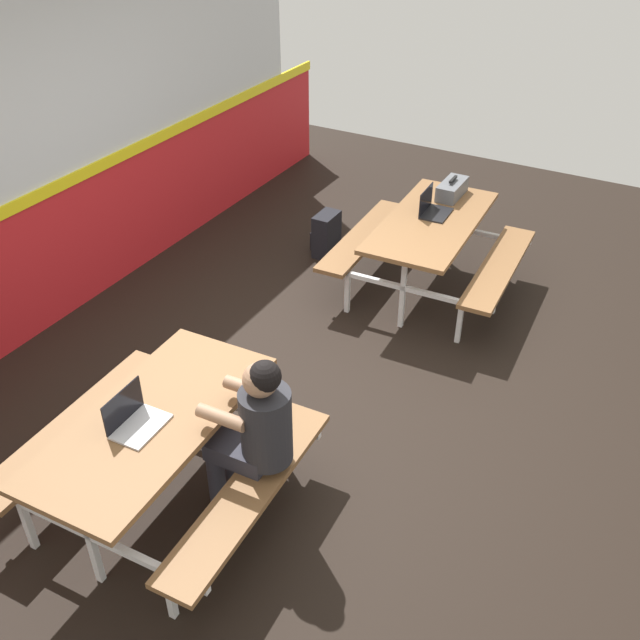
{
  "coord_description": "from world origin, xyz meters",
  "views": [
    {
      "loc": [
        -3.8,
        -2.06,
        3.54
      ],
      "look_at": [
        0.0,
        0.05,
        0.55
      ],
      "focal_mm": 40.11,
      "sensor_mm": 36.0,
      "label": 1
    }
  ],
  "objects_px": {
    "laptop_dark": "(433,209)",
    "backpack_dark": "(326,235)",
    "picnic_table_right": "(430,237)",
    "picnic_table_left": "(156,438)",
    "laptop_silver": "(135,419)",
    "toolbox_grey": "(452,189)",
    "student_nearer": "(255,427)"
  },
  "relations": [
    {
      "from": "laptop_dark",
      "to": "backpack_dark",
      "type": "bearing_deg",
      "value": 86.36
    },
    {
      "from": "picnic_table_right",
      "to": "laptop_dark",
      "type": "height_order",
      "value": "laptop_dark"
    },
    {
      "from": "picnic_table_left",
      "to": "laptop_silver",
      "type": "distance_m",
      "value": 0.24
    },
    {
      "from": "laptop_dark",
      "to": "toolbox_grey",
      "type": "xyz_separation_m",
      "value": [
        0.43,
        -0.02,
        0.02
      ]
    },
    {
      "from": "laptop_dark",
      "to": "toolbox_grey",
      "type": "height_order",
      "value": "laptop_dark"
    },
    {
      "from": "laptop_silver",
      "to": "laptop_dark",
      "type": "distance_m",
      "value": 3.4
    },
    {
      "from": "student_nearer",
      "to": "laptop_dark",
      "type": "height_order",
      "value": "student_nearer"
    },
    {
      "from": "laptop_silver",
      "to": "backpack_dark",
      "type": "xyz_separation_m",
      "value": [
        3.44,
        0.64,
        -0.57
      ]
    },
    {
      "from": "picnic_table_right",
      "to": "laptop_dark",
      "type": "bearing_deg",
      "value": 20.25
    },
    {
      "from": "picnic_table_right",
      "to": "laptop_dark",
      "type": "relative_size",
      "value": 4.96
    },
    {
      "from": "laptop_silver",
      "to": "picnic_table_right",
      "type": "bearing_deg",
      "value": -8.88
    },
    {
      "from": "picnic_table_left",
      "to": "picnic_table_right",
      "type": "height_order",
      "value": "same"
    },
    {
      "from": "toolbox_grey",
      "to": "backpack_dark",
      "type": "relative_size",
      "value": 0.91
    },
    {
      "from": "picnic_table_right",
      "to": "backpack_dark",
      "type": "height_order",
      "value": "picnic_table_right"
    },
    {
      "from": "picnic_table_left",
      "to": "backpack_dark",
      "type": "relative_size",
      "value": 3.71
    },
    {
      "from": "student_nearer",
      "to": "laptop_dark",
      "type": "relative_size",
      "value": 3.67
    },
    {
      "from": "laptop_dark",
      "to": "picnic_table_right",
      "type": "bearing_deg",
      "value": -159.75
    },
    {
      "from": "picnic_table_left",
      "to": "picnic_table_right",
      "type": "bearing_deg",
      "value": -8.57
    },
    {
      "from": "toolbox_grey",
      "to": "backpack_dark",
      "type": "bearing_deg",
      "value": 107.52
    },
    {
      "from": "student_nearer",
      "to": "toolbox_grey",
      "type": "height_order",
      "value": "student_nearer"
    },
    {
      "from": "laptop_silver",
      "to": "laptop_dark",
      "type": "bearing_deg",
      "value": -7.88
    },
    {
      "from": "laptop_dark",
      "to": "picnic_table_left",
      "type": "bearing_deg",
      "value": 172.45
    },
    {
      "from": "picnic_table_right",
      "to": "picnic_table_left",
      "type": "bearing_deg",
      "value": 171.43
    },
    {
      "from": "picnic_table_right",
      "to": "backpack_dark",
      "type": "relative_size",
      "value": 3.71
    },
    {
      "from": "student_nearer",
      "to": "picnic_table_right",
      "type": "bearing_deg",
      "value": 1.42
    },
    {
      "from": "picnic_table_left",
      "to": "student_nearer",
      "type": "bearing_deg",
      "value": -66.0
    },
    {
      "from": "toolbox_grey",
      "to": "picnic_table_left",
      "type": "bearing_deg",
      "value": 173.01
    },
    {
      "from": "picnic_table_right",
      "to": "laptop_silver",
      "type": "bearing_deg",
      "value": 171.12
    },
    {
      "from": "student_nearer",
      "to": "toolbox_grey",
      "type": "xyz_separation_m",
      "value": [
        3.45,
        0.09,
        0.1
      ]
    },
    {
      "from": "student_nearer",
      "to": "backpack_dark",
      "type": "distance_m",
      "value": 3.36
    },
    {
      "from": "student_nearer",
      "to": "laptop_silver",
      "type": "relative_size",
      "value": 3.67
    },
    {
      "from": "laptop_dark",
      "to": "backpack_dark",
      "type": "distance_m",
      "value": 1.25
    }
  ]
}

